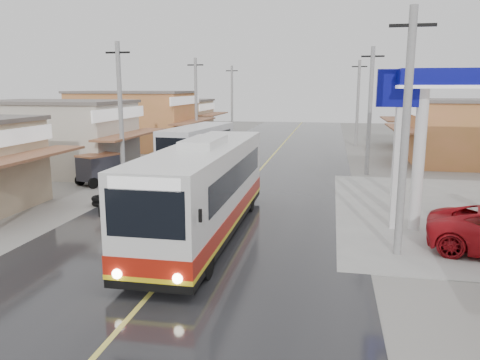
{
  "coord_description": "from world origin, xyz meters",
  "views": [
    {
      "loc": [
        4.68,
        -15.69,
        5.54
      ],
      "look_at": [
        1.02,
        3.0,
        1.75
      ],
      "focal_mm": 35.0,
      "sensor_mm": 36.0,
      "label": 1
    }
  ],
  "objects_px": {
    "coach_bus": "(205,189)",
    "tyre_stack": "(101,201)",
    "cyclist": "(181,171)",
    "tricycle_near": "(98,167)",
    "second_bus": "(198,146)"
  },
  "relations": [
    {
      "from": "tyre_stack",
      "to": "second_bus",
      "type": "bearing_deg",
      "value": 81.19
    },
    {
      "from": "second_bus",
      "to": "cyclist",
      "type": "height_order",
      "value": "second_bus"
    },
    {
      "from": "second_bus",
      "to": "tricycle_near",
      "type": "relative_size",
      "value": 3.29
    },
    {
      "from": "second_bus",
      "to": "tyre_stack",
      "type": "bearing_deg",
      "value": -93.09
    },
    {
      "from": "coach_bus",
      "to": "cyclist",
      "type": "height_order",
      "value": "coach_bus"
    },
    {
      "from": "coach_bus",
      "to": "tricycle_near",
      "type": "height_order",
      "value": "coach_bus"
    },
    {
      "from": "cyclist",
      "to": "coach_bus",
      "type": "bearing_deg",
      "value": -68.36
    },
    {
      "from": "second_bus",
      "to": "tyre_stack",
      "type": "distance_m",
      "value": 11.08
    },
    {
      "from": "coach_bus",
      "to": "tyre_stack",
      "type": "bearing_deg",
      "value": 150.59
    },
    {
      "from": "cyclist",
      "to": "tricycle_near",
      "type": "height_order",
      "value": "cyclist"
    },
    {
      "from": "coach_bus",
      "to": "cyclist",
      "type": "bearing_deg",
      "value": 112.75
    },
    {
      "from": "coach_bus",
      "to": "tyre_stack",
      "type": "xyz_separation_m",
      "value": [
        -6.1,
        3.39,
        -1.55
      ]
    },
    {
      "from": "cyclist",
      "to": "tyre_stack",
      "type": "bearing_deg",
      "value": -108.51
    },
    {
      "from": "cyclist",
      "to": "tyre_stack",
      "type": "height_order",
      "value": "cyclist"
    },
    {
      "from": "tricycle_near",
      "to": "second_bus",
      "type": "bearing_deg",
      "value": 79.16
    }
  ]
}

